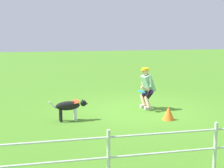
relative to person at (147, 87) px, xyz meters
name	(u,v)px	position (x,y,z in m)	size (l,w,h in m)	color
ground_plane	(140,110)	(0.28, 0.18, -0.70)	(60.00, 60.00, 0.00)	#478023
person	(147,87)	(0.00, 0.00, 0.00)	(0.56, 0.66, 1.29)	silver
dog	(70,107)	(2.48, 0.83, -0.30)	(1.08, 0.31, 0.58)	black
frisbee_flying	(75,102)	(2.33, 0.81, -0.18)	(0.25, 0.25, 0.02)	#F64E21
frisbee_held	(142,92)	(0.26, 0.29, -0.09)	(0.24, 0.24, 0.02)	#1E93E5
fence	(215,142)	(0.28, 4.54, -0.19)	(15.36, 0.06, 0.86)	white
training_cone	(169,113)	(-0.18, 1.35, -0.51)	(0.34, 0.34, 0.37)	orange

